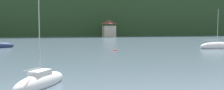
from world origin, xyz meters
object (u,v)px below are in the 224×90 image
object	(u,v)px
mooring_buoy_mid	(115,51)
sailboat_far_5	(217,46)
shore_building_central	(109,29)
sailboat_near_1	(40,82)

from	to	relation	value
mooring_buoy_mid	sailboat_far_5	bearing A→B (deg)	0.98
shore_building_central	sailboat_far_5	size ratio (longest dim) A/B	0.86
shore_building_central	sailboat_near_1	size ratio (longest dim) A/B	0.98
sailboat_far_5	mooring_buoy_mid	xyz separation A→B (m)	(-16.46, -0.28, -0.33)
shore_building_central	sailboat_near_1	distance (m)	70.41
sailboat_far_5	sailboat_near_1	bearing A→B (deg)	-141.96
shore_building_central	sailboat_far_5	distance (m)	48.16
sailboat_near_1	sailboat_far_5	xyz separation A→B (m)	(25.49, 20.60, 0.05)
shore_building_central	mooring_buoy_mid	world-z (taller)	shore_building_central
sailboat_near_1	mooring_buoy_mid	xyz separation A→B (m)	(9.03, 20.32, -0.28)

